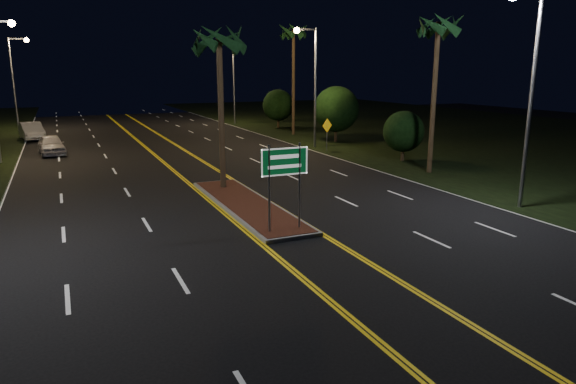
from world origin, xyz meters
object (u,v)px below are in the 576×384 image
car_near (51,143)px  streetlight_left_far (16,73)px  median_island (247,205)px  streetlight_right_far (230,72)px  warning_sign (327,130)px  palm_right_far (293,33)px  palm_right_near (438,27)px  streetlight_right_mid (311,73)px  palm_median (219,40)px  car_far (31,130)px  shrub_near (404,131)px  streetlight_right_near (527,76)px  shrub_mid (336,109)px  highway_sign (285,170)px  shrub_far (278,105)px

car_near → streetlight_left_far: bearing=93.4°
median_island → streetlight_right_far: streetlight_right_far is taller
warning_sign → palm_right_far: bearing=58.0°
palm_right_far → warning_sign: bearing=-100.9°
palm_right_near → palm_right_far: bearing=89.1°
car_near → palm_right_far: bearing=4.8°
streetlight_right_mid → warning_sign: 4.72m
median_island → palm_median: size_ratio=1.23×
palm_right_far → car_near: size_ratio=2.11×
streetlight_right_far → car_near: size_ratio=1.84×
car_far → palm_right_near: bearing=-59.2°
car_far → warning_sign: bearing=-48.2°
median_island → shrub_near: shrub_near is taller
streetlight_right_near → warning_sign: bearing=89.4°
palm_right_near → shrub_mid: palm_right_near is taller
palm_right_far → highway_sign: bearing=-115.2°
streetlight_right_near → shrub_near: streetlight_right_near is taller
palm_median → shrub_mid: (14.00, 13.50, -4.55)m
shrub_near → palm_median: bearing=-165.5°
car_far → shrub_mid: bearing=-36.3°
palm_median → warning_sign: palm_median is taller
car_far → palm_right_far: bearing=-24.3°
streetlight_right_far → palm_right_far: (2.19, -12.00, 3.49)m
highway_sign → warning_sign: bearing=57.3°
streetlight_right_near → car_far: (-20.11, 33.84, -4.78)m
median_island → palm_right_near: bearing=13.5°
streetlight_left_far → shrub_near: streetlight_left_far is taller
highway_sign → streetlight_right_far: (10.61, 39.20, 3.25)m
streetlight_right_far → palm_right_near: (1.89, -32.00, 2.56)m
palm_right_near → shrub_far: size_ratio=2.35×
streetlight_right_near → car_near: size_ratio=1.84×
streetlight_right_far → palm_median: size_ratio=1.08×
highway_sign → palm_right_far: bearing=64.8°
car_near → warning_sign: (18.72, -6.68, 0.76)m
streetlight_left_far → palm_right_far: (23.41, -14.00, 3.49)m
streetlight_right_far → streetlight_left_far: bearing=174.6°
streetlight_right_near → shrub_near: 12.89m
median_island → shrub_mid: bearing=50.5°
median_island → car_near: bearing=112.3°
streetlight_left_far → streetlight_right_near: bearing=-63.2°
highway_sign → palm_right_near: 15.55m
streetlight_right_far → shrub_far: streetlight_right_far is taller
car_far → warning_sign: size_ratio=2.17×
highway_sign → shrub_mid: shrub_mid is taller
palm_median → shrub_near: bearing=14.5°
streetlight_right_far → shrub_mid: streetlight_right_far is taller
warning_sign → streetlight_right_far: bearing=69.4°
streetlight_right_mid → car_near: 19.63m
shrub_near → shrub_far: size_ratio=0.83×
highway_sign → streetlight_right_mid: streetlight_right_mid is taller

